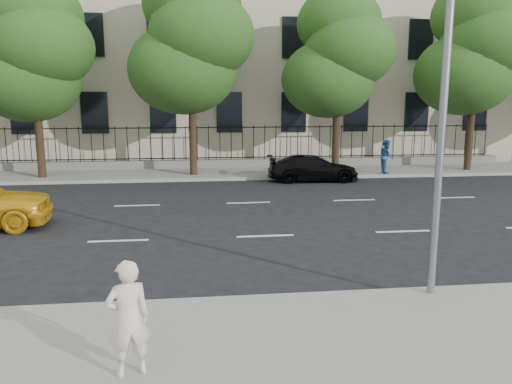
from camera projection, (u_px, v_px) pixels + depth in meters
The scene contains 14 objects.
ground at pixel (280, 266), 11.44m from camera, with size 120.00×120.00×0.00m, color black.
near_sidewalk at pixel (325, 348), 7.53m from camera, with size 60.00×4.00×0.15m, color gray.
far_sidewalk at pixel (234, 173), 25.09m from camera, with size 60.00×4.00×0.15m, color gray.
lane_markings at pixel (256, 217), 16.08m from camera, with size 49.60×4.62×0.01m, color silver, non-canonical shape.
masonry_building at pixel (222, 15), 32.15m from camera, with size 34.60×12.11×18.50m.
iron_fence at pixel (231, 158), 26.64m from camera, with size 30.00×0.50×2.20m.
street_light at pixel (435, 22), 9.05m from camera, with size 0.25×3.32×8.05m.
tree_b at pixel (35, 51), 22.34m from camera, with size 5.53×5.12×8.97m.
tree_c at pixel (191, 40), 23.05m from camera, with size 5.89×5.50×9.80m.
tree_d at pixel (338, 54), 23.98m from camera, with size 5.34×4.94×8.84m.
tree_e at pixel (476, 48), 24.74m from camera, with size 5.71×5.31×9.46m.
black_sedan at pixel (313, 168), 22.96m from camera, with size 1.69×4.16×1.21m, color black.
woman_near at pixel (128, 318), 6.53m from camera, with size 0.58×0.38×1.59m, color silver.
pedestrian_far at pixel (386, 156), 24.33m from camera, with size 0.80×0.62×1.64m, color #294E82.
Camera 1 is at (-1.86, -10.78, 3.79)m, focal length 35.00 mm.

